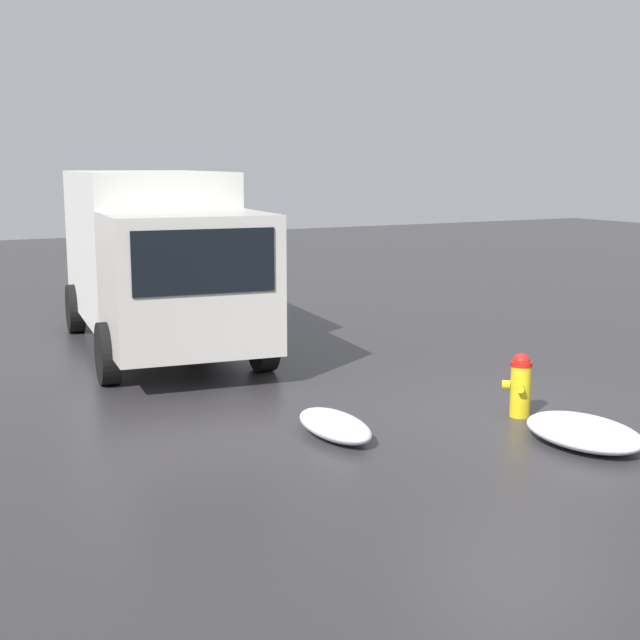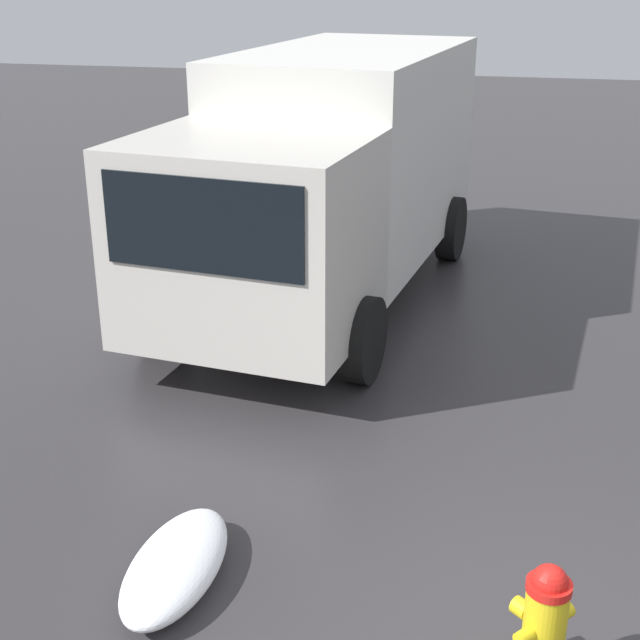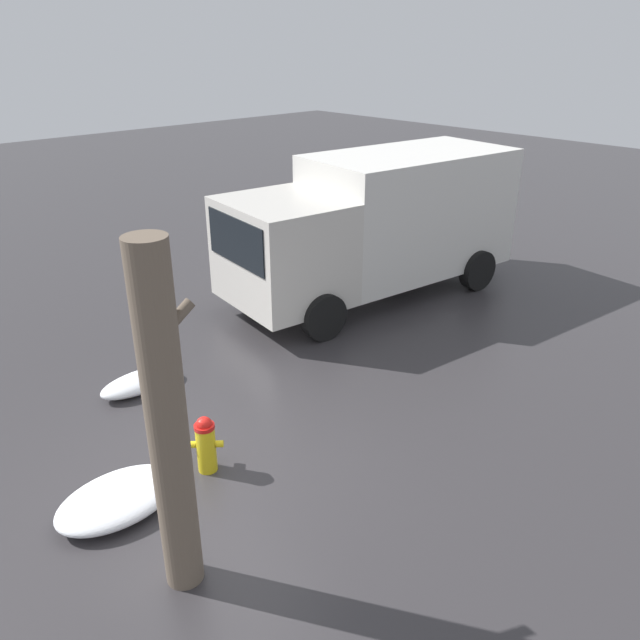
{
  "view_description": "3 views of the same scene",
  "coord_description": "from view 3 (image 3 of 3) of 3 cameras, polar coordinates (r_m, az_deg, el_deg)",
  "views": [
    {
      "loc": [
        -8.28,
        7.31,
        3.13
      ],
      "look_at": [
        3.69,
        0.85,
        0.72
      ],
      "focal_mm": 50.0,
      "sensor_mm": 36.0,
      "label": 1
    },
    {
      "loc": [
        -4.35,
        0.37,
        4.02
      ],
      "look_at": [
        3.09,
        2.05,
        0.92
      ],
      "focal_mm": 50.0,
      "sensor_mm": 36.0,
      "label": 2
    },
    {
      "loc": [
        -3.49,
        -5.86,
        5.24
      ],
      "look_at": [
        2.68,
        0.69,
        1.1
      ],
      "focal_mm": 35.0,
      "sensor_mm": 36.0,
      "label": 3
    }
  ],
  "objects": [
    {
      "name": "ground_plane",
      "position": [
        8.61,
        -10.19,
        -13.28
      ],
      "size": [
        60.0,
        60.0,
        0.0
      ],
      "primitive_type": "plane",
      "color": "#333033"
    },
    {
      "name": "fire_hydrant",
      "position": [
        8.36,
        -10.4,
        -11.01
      ],
      "size": [
        0.4,
        0.39,
        0.81
      ],
      "rotation": [
        0.0,
        0.0,
        0.86
      ],
      "color": "yellow",
      "rests_on": "ground_plane"
    },
    {
      "name": "snow_pile_by_hydrant",
      "position": [
        10.49,
        -16.14,
        -5.47
      ],
      "size": [
        1.33,
        0.6,
        0.28
      ],
      "color": "white",
      "rests_on": "ground_plane"
    },
    {
      "name": "snow_pile_curbside",
      "position": [
        8.18,
        -18.01,
        -15.28
      ],
      "size": [
        1.51,
        1.01,
        0.29
      ],
      "color": "white",
      "rests_on": "ground_plane"
    },
    {
      "name": "delivery_truck",
      "position": [
        13.4,
        5.33,
        8.91
      ],
      "size": [
        6.74,
        3.22,
        2.98
      ],
      "rotation": [
        0.0,
        0.0,
        1.45
      ],
      "color": "beige",
      "rests_on": "ground_plane"
    },
    {
      "name": "tree_trunk",
      "position": [
        6.09,
        -13.75,
        -9.57
      ],
      "size": [
        0.6,
        0.39,
        3.75
      ],
      "color": "#6B5B4C",
      "rests_on": "ground_plane"
    }
  ]
}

